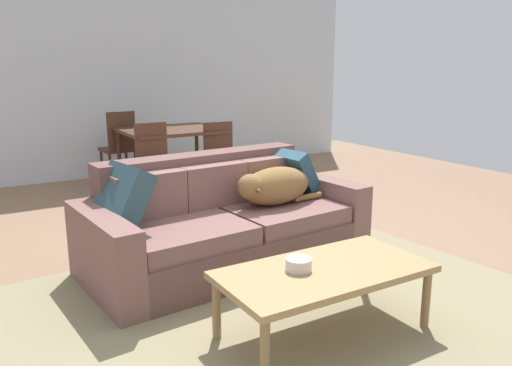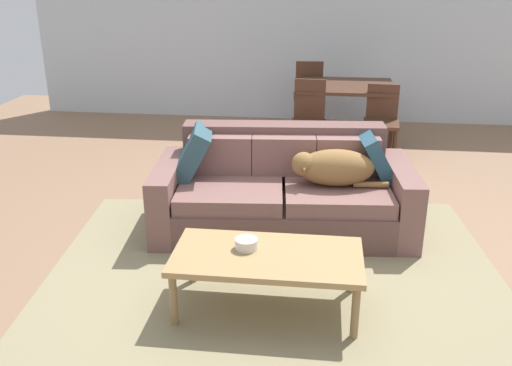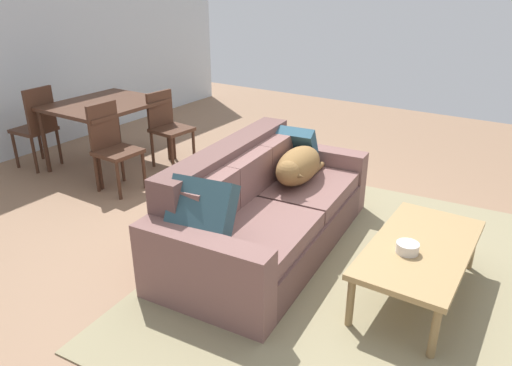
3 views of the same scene
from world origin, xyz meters
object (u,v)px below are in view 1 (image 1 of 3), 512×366
Objects in this scene: dog_on_left_cushion at (273,186)px; throw_pillow_by_left_arm at (122,197)px; throw_pillow_by_right_arm at (295,173)px; dining_chair_far_left at (119,144)px; bowl_on_coffee_table at (299,264)px; couch at (223,225)px; coffee_table at (324,275)px; dining_table at (171,135)px; dining_chair_near_left at (155,161)px; dining_chair_near_right at (222,155)px.

dog_on_left_cushion is 1.19m from throw_pillow_by_left_arm.
throw_pillow_by_right_arm is 3.07m from dining_chair_far_left.
bowl_on_coffee_table is 4.35m from dining_chair_far_left.
couch is 0.84m from throw_pillow_by_right_arm.
dining_chair_far_left reaches higher than bowl_on_coffee_table.
throw_pillow_by_right_arm is 1.65m from bowl_on_coffee_table.
couch is 1.82× the size of coffee_table.
dining_table is (1.36, 2.50, 0.05)m from throw_pillow_by_left_arm.
dining_chair_far_left is (-0.47, 0.63, -0.17)m from dining_table.
dining_chair_near_left is at bearing 88.55° from dining_chair_far_left.
couch is at bearing 84.60° from dining_chair_far_left.
dining_chair_far_left is (-0.04, 1.20, 0.03)m from dining_chair_near_left.
dog_on_left_cushion is at bearing 91.80° from dining_chair_far_left.
dining_chair_near_left is 0.95× the size of dining_chair_far_left.
dining_chair_near_left is at bearing 80.79° from couch.
dining_chair_far_left is (-0.30, 3.22, -0.07)m from dog_on_left_cushion.
dining_chair_near_left is at bearing 109.25° from throw_pillow_by_right_arm.
couch is 14.89× the size of bowl_on_coffee_table.
couch is 2.33× the size of dining_chair_far_left.
coffee_table is 3.21m from dining_chair_near_left.
dog_on_left_cushion reaches higher than coffee_table.
coffee_table is at bearing -102.06° from dining_chair_near_right.
dog_on_left_cushion is at bearing -148.56° from throw_pillow_by_right_arm.
couch is 2.16m from dining_chair_near_right.
couch is at bearing 0.41° from throw_pillow_by_left_arm.
coffee_table is at bearing -95.21° from couch.
throw_pillow_by_right_arm is at bearing -91.43° from dining_chair_near_right.
coffee_table is (-0.41, -1.18, -0.23)m from dog_on_left_cushion.
throw_pillow_by_right_arm is 0.42× the size of dining_chair_far_left.
dining_chair_near_right reaches higher than couch.
throw_pillow_by_left_arm is at bearing -175.16° from throw_pillow_by_right_arm.
couch is at bearing 83.00° from bowl_on_coffee_table.
dining_chair_near_right is (0.98, 1.92, 0.18)m from couch.
dining_chair_near_right is at bearing 1.87° from dining_chair_near_left.
throw_pillow_by_left_arm reaches higher than coffee_table.
couch is 0.50m from dog_on_left_cushion.
dining_table reaches higher than coffee_table.
couch is 3.13m from dining_chair_far_left.
throw_pillow_by_left_arm is at bearing 170.59° from dog_on_left_cushion.
dining_table is at bearing 130.08° from dining_chair_near_right.
couch is 2.44× the size of dining_chair_near_left.
throw_pillow_by_left_arm is 0.51× the size of dining_chair_near_right.
dining_chair_far_left is at bearing 131.04° from dining_chair_near_right.
throw_pillow_by_right_arm is at bearing 99.10° from dining_chair_far_left.
coffee_table is at bearing -58.71° from throw_pillow_by_left_arm.
throw_pillow_by_right_arm is at bearing 55.67° from bowl_on_coffee_table.
coffee_table is at bearing -21.01° from bowl_on_coffee_table.
dining_table is (0.57, 2.49, 0.38)m from couch.
dining_chair_far_left is (-0.67, 2.99, -0.10)m from throw_pillow_by_right_arm.
dining_chair_near_left is (-0.63, 1.79, -0.13)m from throw_pillow_by_right_arm.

